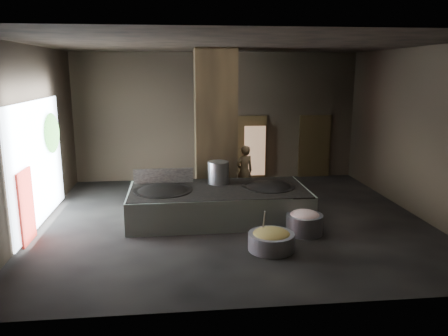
{
  "coord_description": "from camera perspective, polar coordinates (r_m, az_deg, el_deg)",
  "views": [
    {
      "loc": [
        -1.43,
        -11.0,
        3.87
      ],
      "look_at": [
        -0.17,
        0.65,
        1.25
      ],
      "focal_mm": 35.0,
      "sensor_mm": 36.0,
      "label": 1
    }
  ],
  "objects": [
    {
      "name": "doorway_near",
      "position": [
        15.92,
        3.45,
        2.56
      ],
      "size": [
        1.18,
        0.08,
        2.38
      ],
      "primitive_type": "cube",
      "color": "black",
      "rests_on": "ground"
    },
    {
      "name": "meat_basin",
      "position": [
        10.82,
        10.46,
        -7.21
      ],
      "size": [
        1.07,
        1.07,
        0.48
      ],
      "primitive_type": "cylinder",
      "rotation": [
        0.0,
        0.0,
        -0.26
      ],
      "color": "gray",
      "rests_on": "ground"
    },
    {
      "name": "wok_right",
      "position": [
        11.8,
        5.78,
        -2.8
      ],
      "size": [
        1.38,
        1.38,
        0.39
      ],
      "primitive_type": "ellipsoid",
      "color": "black",
      "rests_on": "hearth_platform"
    },
    {
      "name": "right_wall",
      "position": [
        12.87,
        24.2,
        4.27
      ],
      "size": [
        0.1,
        9.0,
        4.5
      ],
      "primitive_type": "cube",
      "color": "black",
      "rests_on": "ground"
    },
    {
      "name": "pillar",
      "position": [
        13.05,
        -1.15,
        5.47
      ],
      "size": [
        1.2,
        1.2,
        4.5
      ],
      "primitive_type": "cube",
      "color": "black",
      "rests_on": "ground"
    },
    {
      "name": "wok_left_rim",
      "position": [
        11.44,
        -7.98,
        -2.98
      ],
      "size": [
        1.51,
        1.51,
        0.05
      ],
      "primitive_type": "cylinder",
      "color": "black",
      "rests_on": "hearth_platform"
    },
    {
      "name": "cook",
      "position": [
        13.56,
        2.67,
        -0.44
      ],
      "size": [
        0.69,
        0.56,
        1.63
      ],
      "primitive_type": "imported",
      "rotation": [
        0.0,
        0.0,
        3.49
      ],
      "color": "olive",
      "rests_on": "ground"
    },
    {
      "name": "doorway_far",
      "position": [
        16.49,
        11.71,
        2.67
      ],
      "size": [
        1.18,
        0.08,
        2.38
      ],
      "primitive_type": "cube",
      "color": "black",
      "rests_on": "ground"
    },
    {
      "name": "meat_fill",
      "position": [
        10.76,
        10.5,
        -6.16
      ],
      "size": [
        0.73,
        0.73,
        0.28
      ],
      "primitive_type": "ellipsoid",
      "color": "tan",
      "rests_on": "meat_basin"
    },
    {
      "name": "wok_left",
      "position": [
        11.46,
        -7.97,
        -3.32
      ],
      "size": [
        1.48,
        1.48,
        0.41
      ],
      "primitive_type": "ellipsoid",
      "color": "black",
      "rests_on": "hearth_platform"
    },
    {
      "name": "doorway_near_glow",
      "position": [
        15.73,
        4.04,
        2.24
      ],
      "size": [
        0.76,
        0.04,
        1.8
      ],
      "primitive_type": "cube",
      "color": "#8C6647",
      "rests_on": "ground"
    },
    {
      "name": "veg_fill",
      "position": [
        9.75,
        6.2,
        -8.65
      ],
      "size": [
        0.84,
        0.84,
        0.26
      ],
      "primitive_type": "ellipsoid",
      "color": "olive",
      "rests_on": "veg_basin"
    },
    {
      "name": "stock_pot",
      "position": [
        11.99,
        -0.77,
        -0.61
      ],
      "size": [
        0.57,
        0.57,
        0.61
      ],
      "primitive_type": "cylinder",
      "color": "#A4A7AB",
      "rests_on": "hearth_platform"
    },
    {
      "name": "left_opening",
      "position": [
        11.96,
        -23.15,
        0.64
      ],
      "size": [
        0.04,
        4.2,
        3.1
      ],
      "primitive_type": "cube",
      "color": "white",
      "rests_on": "ground"
    },
    {
      "name": "wok_right_rim",
      "position": [
        11.78,
        5.78,
        -2.47
      ],
      "size": [
        1.41,
        1.41,
        0.05
      ],
      "primitive_type": "cylinder",
      "color": "black",
      "rests_on": "hearth_platform"
    },
    {
      "name": "platform_cap",
      "position": [
        11.53,
        -0.75,
        -2.76
      ],
      "size": [
        4.59,
        2.2,
        0.03
      ],
      "primitive_type": "cube",
      "color": "black",
      "rests_on": "hearth_platform"
    },
    {
      "name": "hearth_platform",
      "position": [
        11.65,
        -0.74,
        -4.69
      ],
      "size": [
        4.72,
        2.3,
        0.82
      ],
      "primitive_type": "cube",
      "rotation": [
        0.0,
        0.0,
        0.01
      ],
      "color": "silver",
      "rests_on": "ground"
    },
    {
      "name": "tree_silhouette",
      "position": [
        12.88,
        -21.56,
        4.27
      ],
      "size": [
        0.28,
        1.1,
        1.1
      ],
      "primitive_type": "ellipsoid",
      "color": "#194714",
      "rests_on": "left_opening"
    },
    {
      "name": "front_wall",
      "position": [
        6.81,
        6.16,
        -1.25
      ],
      "size": [
        10.0,
        0.1,
        4.5
      ],
      "primitive_type": "cube",
      "color": "black",
      "rests_on": "ground"
    },
    {
      "name": "ceiling",
      "position": [
        11.12,
        1.29,
        16.11
      ],
      "size": [
        10.0,
        9.0,
        0.1
      ],
      "primitive_type": "cube",
      "color": "black",
      "rests_on": "back_wall"
    },
    {
      "name": "splash_guard",
      "position": [
        12.17,
        -7.91,
        -1.02
      ],
      "size": [
        1.63,
        0.08,
        0.41
      ],
      "primitive_type": "cube",
      "rotation": [
        0.0,
        0.0,
        0.01
      ],
      "color": "black",
      "rests_on": "hearth_platform"
    },
    {
      "name": "ladle",
      "position": [
        9.78,
        5.18,
        -7.29
      ],
      "size": [
        0.06,
        0.41,
        0.73
      ],
      "primitive_type": "cylinder",
      "rotation": [
        0.49,
        0.0,
        -0.07
      ],
      "color": "#A4A7AB",
      "rests_on": "veg_basin"
    },
    {
      "name": "doorway_far_glow",
      "position": [
        16.66,
        10.92,
        2.63
      ],
      "size": [
        0.85,
        0.04,
        2.02
      ],
      "primitive_type": "cube",
      "color": "#8C6647",
      "rests_on": "ground"
    },
    {
      "name": "left_wall",
      "position": [
        11.7,
        -24.17,
        3.54
      ],
      "size": [
        0.1,
        9.0,
        4.5
      ],
      "primitive_type": "cube",
      "color": "black",
      "rests_on": "ground"
    },
    {
      "name": "back_wall",
      "position": [
        15.7,
        -0.91,
        6.68
      ],
      "size": [
        10.0,
        0.1,
        4.5
      ],
      "primitive_type": "cube",
      "color": "black",
      "rests_on": "ground"
    },
    {
      "name": "floor",
      "position": [
        11.77,
        1.18,
        -6.86
      ],
      "size": [
        10.0,
        9.0,
        0.1
      ],
      "primitive_type": "cube",
      "color": "black",
      "rests_on": "ground"
    },
    {
      "name": "veg_basin",
      "position": [
        9.81,
        6.18,
        -9.53
      ],
      "size": [
        1.32,
        1.32,
        0.38
      ],
      "primitive_type": "cylinder",
      "rotation": [
        0.0,
        0.0,
        0.37
      ],
      "color": "gray",
      "rests_on": "ground"
    },
    {
      "name": "pavilion_sliver",
      "position": [
        10.91,
        -24.39,
        -4.62
      ],
      "size": [
        0.05,
        0.9,
        1.7
      ],
      "primitive_type": "cube",
      "color": "maroon",
      "rests_on": "ground"
    }
  ]
}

